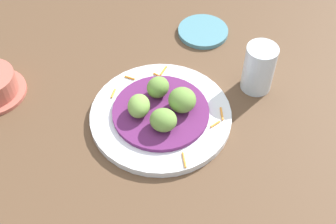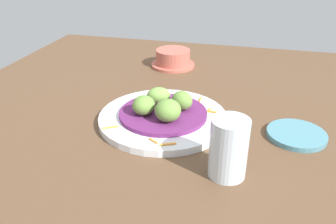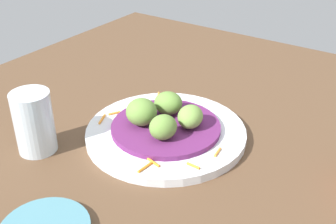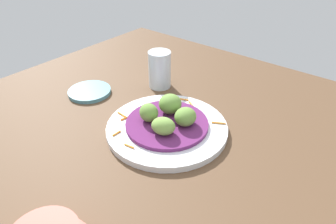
# 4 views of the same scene
# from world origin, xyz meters

# --- Properties ---
(table_surface) EXTENTS (1.10, 1.10, 0.02)m
(table_surface) POSITION_xyz_m (0.00, 0.00, 0.01)
(table_surface) COLOR brown
(table_surface) RESTS_ON ground
(main_plate) EXTENTS (0.27, 0.27, 0.01)m
(main_plate) POSITION_xyz_m (-0.00, 0.05, 0.03)
(main_plate) COLOR silver
(main_plate) RESTS_ON table_surface
(cabbage_bed) EXTENTS (0.19, 0.19, 0.01)m
(cabbage_bed) POSITION_xyz_m (-0.00, 0.05, 0.04)
(cabbage_bed) COLOR #60235B
(cabbage_bed) RESTS_ON main_plate
(carrot_garnish) EXTENTS (0.23, 0.23, 0.00)m
(carrot_garnish) POSITION_xyz_m (-0.03, 0.06, 0.04)
(carrot_garnish) COLOR orange
(carrot_garnish) RESTS_ON main_plate
(guac_scoop_left) EXTENTS (0.07, 0.07, 0.05)m
(guac_scoop_left) POSITION_xyz_m (-0.02, 0.09, 0.07)
(guac_scoop_left) COLOR olive
(guac_scoop_left) RESTS_ON cabbage_bed
(guac_scoop_center) EXTENTS (0.06, 0.06, 0.04)m
(guac_scoop_center) POSITION_xyz_m (-0.04, 0.03, 0.06)
(guac_scoop_center) COLOR olive
(guac_scoop_center) RESTS_ON cabbage_bed
(guac_scoop_right) EXTENTS (0.06, 0.06, 0.04)m
(guac_scoop_right) POSITION_xyz_m (0.02, 0.01, 0.06)
(guac_scoop_right) COLOR #759E47
(guac_scoop_right) RESTS_ON cabbage_bed
(guac_scoop_back) EXTENTS (0.05, 0.05, 0.04)m
(guac_scoop_back) POSITION_xyz_m (0.04, 0.07, 0.06)
(guac_scoop_back) COLOR olive
(guac_scoop_back) RESTS_ON cabbage_bed
(water_glass) EXTENTS (0.06, 0.06, 0.10)m
(water_glass) POSITION_xyz_m (-0.15, 0.20, 0.07)
(water_glass) COLOR silver
(water_glass) RESTS_ON table_surface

